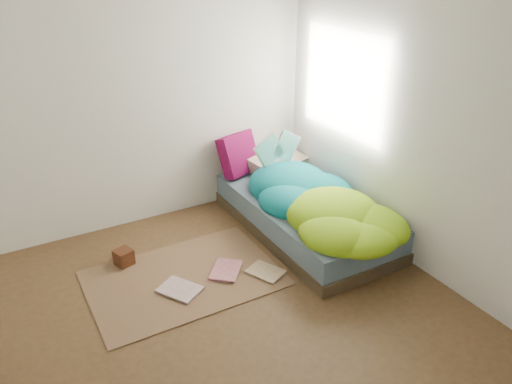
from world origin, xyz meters
TOP-DOWN VIEW (x-y plane):
  - ground at (0.00, 0.00)m, footprint 3.50×3.50m
  - room_walls at (0.01, 0.01)m, footprint 3.54×3.54m
  - bed at (1.22, 0.72)m, footprint 1.00×2.00m
  - duvet at (1.22, 0.50)m, footprint 0.96×1.84m
  - rug at (-0.15, 0.55)m, footprint 1.60×1.10m
  - pillow_floral at (1.38, 1.50)m, footprint 0.73×0.57m
  - pillow_magenta at (0.96, 1.63)m, footprint 0.46×0.29m
  - open_book at (1.21, 1.21)m, footprint 0.47×0.14m
  - wooden_box at (-0.54, 1.01)m, footprint 0.18×0.18m
  - floor_book_a at (-0.35, 0.33)m, footprint 0.38×0.42m
  - floor_book_b at (0.11, 0.52)m, footprint 0.39×0.40m
  - floor_book_c at (0.40, 0.21)m, footprint 0.33×0.37m

SIDE VIEW (x-z plane):
  - ground at x=0.00m, z-range 0.00..0.00m
  - rug at x=-0.15m, z-range 0.00..0.01m
  - floor_book_c at x=0.40m, z-range 0.01..0.04m
  - floor_book_a at x=-0.35m, z-range 0.01..0.04m
  - floor_book_b at x=0.11m, z-range 0.01..0.04m
  - wooden_box at x=-0.54m, z-range 0.01..0.16m
  - bed at x=1.22m, z-range 0.00..0.34m
  - pillow_floral at x=1.38m, z-range 0.34..0.48m
  - duvet at x=1.22m, z-range 0.34..0.68m
  - pillow_magenta at x=0.96m, z-range 0.34..0.78m
  - open_book at x=1.21m, z-range 0.68..0.96m
  - room_walls at x=0.01m, z-range 0.32..2.94m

